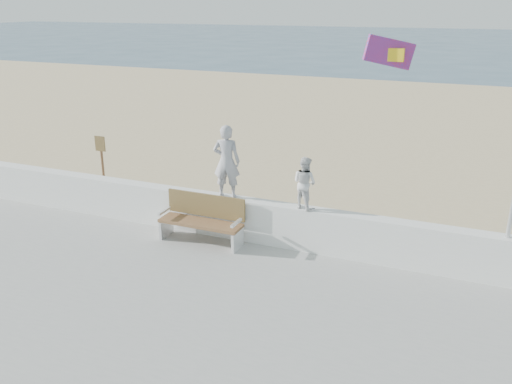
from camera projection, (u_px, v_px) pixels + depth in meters
ground at (208, 290)px, 9.97m from camera, size 220.00×220.00×0.00m
sand at (335, 162)px, 17.79m from camera, size 90.00×40.00×0.08m
seawall at (251, 220)px, 11.50m from camera, size 30.00×0.35×0.90m
adult at (227, 161)px, 11.29m from camera, size 0.63×0.48×1.56m
child at (305, 183)px, 10.75m from camera, size 0.63×0.57×1.06m
bench at (203, 218)px, 11.42m from camera, size 1.80×0.57×1.00m
parafoil_kite at (390, 52)px, 11.84m from camera, size 1.14×0.62×0.76m
sign at (102, 157)px, 14.98m from camera, size 0.32×0.07×1.46m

